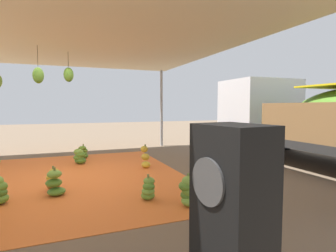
{
  "coord_description": "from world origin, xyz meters",
  "views": [
    {
      "loc": [
        5.95,
        -0.27,
        1.51
      ],
      "look_at": [
        -0.21,
        2.16,
        1.03
      ],
      "focal_mm": 28.99,
      "sensor_mm": 36.0,
      "label": 1
    }
  ],
  "objects_px": {
    "banana_bunch_2": "(83,152)",
    "cargo_truck_main": "(313,116)",
    "banana_bunch_1": "(53,180)",
    "speaker_stack": "(232,225)",
    "banana_bunch_0": "(145,158)",
    "banana_bunch_9": "(55,184)",
    "banana_bunch_10": "(148,189)",
    "banana_bunch_7": "(189,192)",
    "banana_bunch_3": "(80,157)"
  },
  "relations": [
    {
      "from": "speaker_stack",
      "to": "banana_bunch_3",
      "type": "bearing_deg",
      "value": -173.56
    },
    {
      "from": "banana_bunch_10",
      "to": "speaker_stack",
      "type": "bearing_deg",
      "value": -4.39
    },
    {
      "from": "banana_bunch_0",
      "to": "banana_bunch_9",
      "type": "height_order",
      "value": "banana_bunch_0"
    },
    {
      "from": "banana_bunch_0",
      "to": "banana_bunch_9",
      "type": "distance_m",
      "value": 2.47
    },
    {
      "from": "banana_bunch_7",
      "to": "cargo_truck_main",
      "type": "xyz_separation_m",
      "value": [
        -1.73,
        4.53,
        1.02
      ]
    },
    {
      "from": "banana_bunch_9",
      "to": "speaker_stack",
      "type": "bearing_deg",
      "value": 19.73
    },
    {
      "from": "banana_bunch_2",
      "to": "cargo_truck_main",
      "type": "bearing_deg",
      "value": 63.76
    },
    {
      "from": "cargo_truck_main",
      "to": "banana_bunch_2",
      "type": "bearing_deg",
      "value": -116.24
    },
    {
      "from": "banana_bunch_1",
      "to": "banana_bunch_7",
      "type": "bearing_deg",
      "value": 50.09
    },
    {
      "from": "banana_bunch_7",
      "to": "banana_bunch_10",
      "type": "height_order",
      "value": "banana_bunch_7"
    },
    {
      "from": "banana_bunch_0",
      "to": "banana_bunch_7",
      "type": "bearing_deg",
      "value": -2.49
    },
    {
      "from": "banana_bunch_10",
      "to": "banana_bunch_1",
      "type": "bearing_deg",
      "value": -128.08
    },
    {
      "from": "banana_bunch_1",
      "to": "banana_bunch_10",
      "type": "height_order",
      "value": "banana_bunch_1"
    },
    {
      "from": "banana_bunch_9",
      "to": "banana_bunch_10",
      "type": "distance_m",
      "value": 1.62
    },
    {
      "from": "banana_bunch_10",
      "to": "banana_bunch_7",
      "type": "bearing_deg",
      "value": 45.26
    },
    {
      "from": "banana_bunch_3",
      "to": "speaker_stack",
      "type": "height_order",
      "value": "speaker_stack"
    },
    {
      "from": "banana_bunch_1",
      "to": "banana_bunch_9",
      "type": "distance_m",
      "value": 0.34
    },
    {
      "from": "banana_bunch_2",
      "to": "banana_bunch_3",
      "type": "height_order",
      "value": "banana_bunch_3"
    },
    {
      "from": "banana_bunch_0",
      "to": "banana_bunch_2",
      "type": "xyz_separation_m",
      "value": [
        -1.86,
        -1.33,
        -0.08
      ]
    },
    {
      "from": "banana_bunch_2",
      "to": "speaker_stack",
      "type": "bearing_deg",
      "value": 4.45
    },
    {
      "from": "speaker_stack",
      "to": "banana_bunch_0",
      "type": "bearing_deg",
      "value": 170.4
    },
    {
      "from": "banana_bunch_7",
      "to": "speaker_stack",
      "type": "height_order",
      "value": "speaker_stack"
    },
    {
      "from": "banana_bunch_2",
      "to": "speaker_stack",
      "type": "height_order",
      "value": "speaker_stack"
    },
    {
      "from": "banana_bunch_7",
      "to": "cargo_truck_main",
      "type": "relative_size",
      "value": 0.08
    },
    {
      "from": "banana_bunch_10",
      "to": "banana_bunch_3",
      "type": "bearing_deg",
      "value": -165.36
    },
    {
      "from": "banana_bunch_10",
      "to": "cargo_truck_main",
      "type": "distance_m",
      "value": 5.28
    },
    {
      "from": "banana_bunch_9",
      "to": "banana_bunch_10",
      "type": "relative_size",
      "value": 1.15
    },
    {
      "from": "cargo_truck_main",
      "to": "speaker_stack",
      "type": "xyz_separation_m",
      "value": [
        3.82,
        -5.22,
        -0.56
      ]
    },
    {
      "from": "banana_bunch_7",
      "to": "banana_bunch_10",
      "type": "distance_m",
      "value": 0.7
    },
    {
      "from": "banana_bunch_0",
      "to": "speaker_stack",
      "type": "distance_m",
      "value": 4.87
    },
    {
      "from": "banana_bunch_1",
      "to": "banana_bunch_2",
      "type": "height_order",
      "value": "banana_bunch_1"
    },
    {
      "from": "banana_bunch_7",
      "to": "cargo_truck_main",
      "type": "height_order",
      "value": "cargo_truck_main"
    },
    {
      "from": "banana_bunch_0",
      "to": "banana_bunch_1",
      "type": "relative_size",
      "value": 1.35
    },
    {
      "from": "banana_bunch_1",
      "to": "speaker_stack",
      "type": "relative_size",
      "value": 0.31
    },
    {
      "from": "banana_bunch_3",
      "to": "banana_bunch_9",
      "type": "height_order",
      "value": "banana_bunch_9"
    },
    {
      "from": "banana_bunch_0",
      "to": "cargo_truck_main",
      "type": "relative_size",
      "value": 0.09
    },
    {
      "from": "banana_bunch_0",
      "to": "banana_bunch_9",
      "type": "xyz_separation_m",
      "value": [
        1.42,
        -2.02,
        -0.05
      ]
    },
    {
      "from": "cargo_truck_main",
      "to": "banana_bunch_7",
      "type": "bearing_deg",
      "value": -69.09
    },
    {
      "from": "banana_bunch_1",
      "to": "banana_bunch_9",
      "type": "height_order",
      "value": "banana_bunch_9"
    },
    {
      "from": "banana_bunch_9",
      "to": "banana_bunch_10",
      "type": "xyz_separation_m",
      "value": [
        0.79,
        1.41,
        -0.02
      ]
    },
    {
      "from": "banana_bunch_3",
      "to": "cargo_truck_main",
      "type": "distance_m",
      "value": 6.32
    },
    {
      "from": "banana_bunch_0",
      "to": "banana_bunch_3",
      "type": "height_order",
      "value": "banana_bunch_0"
    },
    {
      "from": "banana_bunch_0",
      "to": "banana_bunch_7",
      "type": "xyz_separation_m",
      "value": [
        2.7,
        -0.12,
        -0.03
      ]
    },
    {
      "from": "banana_bunch_0",
      "to": "cargo_truck_main",
      "type": "xyz_separation_m",
      "value": [
        0.97,
        4.41,
        0.99
      ]
    },
    {
      "from": "banana_bunch_10",
      "to": "cargo_truck_main",
      "type": "height_order",
      "value": "cargo_truck_main"
    },
    {
      "from": "banana_bunch_0",
      "to": "cargo_truck_main",
      "type": "height_order",
      "value": "cargo_truck_main"
    },
    {
      "from": "banana_bunch_1",
      "to": "banana_bunch_7",
      "type": "xyz_separation_m",
      "value": [
        1.62,
        1.93,
        0.04
      ]
    },
    {
      "from": "banana_bunch_3",
      "to": "banana_bunch_7",
      "type": "height_order",
      "value": "banana_bunch_7"
    },
    {
      "from": "banana_bunch_2",
      "to": "cargo_truck_main",
      "type": "height_order",
      "value": "cargo_truck_main"
    },
    {
      "from": "banana_bunch_1",
      "to": "banana_bunch_10",
      "type": "distance_m",
      "value": 1.83
    }
  ]
}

